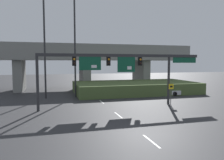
{
  "coord_description": "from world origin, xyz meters",
  "views": [
    {
      "loc": [
        -5.86,
        -13.04,
        4.89
      ],
      "look_at": [
        0.0,
        8.27,
        3.1
      ],
      "focal_mm": 35.0,
      "sensor_mm": 36.0,
      "label": 1
    }
  ],
  "objects_px": {
    "highway_light_pole_far": "(75,43)",
    "parked_sedan_near_right": "(163,91)",
    "highway_light_pole_near": "(44,32)",
    "signal_gantry": "(119,63)",
    "speed_limit_sign": "(171,91)"
  },
  "relations": [
    {
      "from": "highway_light_pole_near",
      "to": "parked_sedan_near_right",
      "type": "bearing_deg",
      "value": -5.78
    },
    {
      "from": "signal_gantry",
      "to": "parked_sedan_near_right",
      "type": "xyz_separation_m",
      "value": [
        8.83,
        6.36,
        -4.1
      ]
    },
    {
      "from": "signal_gantry",
      "to": "highway_light_pole_near",
      "type": "distance_m",
      "value": 12.09
    },
    {
      "from": "speed_limit_sign",
      "to": "highway_light_pole_far",
      "type": "relative_size",
      "value": 0.17
    },
    {
      "from": "highway_light_pole_near",
      "to": "highway_light_pole_far",
      "type": "bearing_deg",
      "value": 0.98
    },
    {
      "from": "speed_limit_sign",
      "to": "highway_light_pole_far",
      "type": "xyz_separation_m",
      "value": [
        -9.95,
        8.78,
        6.02
      ]
    },
    {
      "from": "signal_gantry",
      "to": "speed_limit_sign",
      "type": "height_order",
      "value": "signal_gantry"
    },
    {
      "from": "speed_limit_sign",
      "to": "highway_light_pole_near",
      "type": "bearing_deg",
      "value": 148.09
    },
    {
      "from": "speed_limit_sign",
      "to": "highway_light_pole_far",
      "type": "distance_m",
      "value": 14.57
    },
    {
      "from": "highway_light_pole_far",
      "to": "parked_sedan_near_right",
      "type": "height_order",
      "value": "highway_light_pole_far"
    },
    {
      "from": "speed_limit_sign",
      "to": "highway_light_pole_near",
      "type": "xyz_separation_m",
      "value": [
        -13.99,
        8.71,
        7.34
      ]
    },
    {
      "from": "highway_light_pole_near",
      "to": "signal_gantry",
      "type": "bearing_deg",
      "value": -45.29
    },
    {
      "from": "signal_gantry",
      "to": "highway_light_pole_near",
      "type": "xyz_separation_m",
      "value": [
        -7.98,
        8.06,
        4.18
      ]
    },
    {
      "from": "highway_light_pole_far",
      "to": "speed_limit_sign",
      "type": "bearing_deg",
      "value": -41.42
    },
    {
      "from": "speed_limit_sign",
      "to": "parked_sedan_near_right",
      "type": "relative_size",
      "value": 0.5
    }
  ]
}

